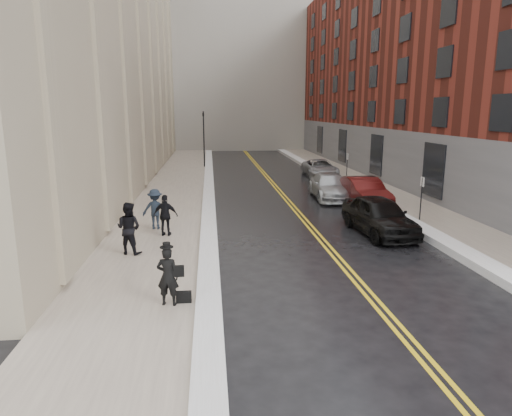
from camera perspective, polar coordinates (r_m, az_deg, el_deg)
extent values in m
plane|color=black|center=(13.68, 3.51, -10.80)|extent=(160.00, 160.00, 0.00)
cube|color=gray|center=(29.00, -10.46, 1.54)|extent=(4.00, 64.00, 0.15)
cube|color=gray|center=(30.95, 15.31, 1.97)|extent=(3.00, 64.00, 0.15)
cube|color=gold|center=(29.26, 3.10, 1.67)|extent=(0.12, 64.00, 0.01)
cube|color=gold|center=(29.29, 3.56, 1.68)|extent=(0.12, 64.00, 0.01)
cube|color=white|center=(28.89, -5.91, 1.75)|extent=(0.70, 60.80, 0.26)
cube|color=white|center=(30.33, 12.05, 2.08)|extent=(0.85, 60.80, 0.30)
cube|color=maroon|center=(40.64, 24.10, 16.35)|extent=(14.00, 50.00, 18.00)
cube|color=slate|center=(81.77, 6.23, 23.89)|extent=(22.00, 18.00, 44.00)
cylinder|color=black|center=(42.51, -6.53, 8.43)|extent=(0.12, 0.12, 5.20)
imported|color=black|center=(42.43, -6.60, 11.12)|extent=(0.18, 0.15, 0.90)
cylinder|color=black|center=(23.12, 19.92, 0.90)|extent=(0.06, 0.06, 2.20)
cube|color=white|center=(22.97, 20.09, 3.10)|extent=(0.02, 0.35, 0.45)
cylinder|color=black|center=(34.18, 11.29, 4.84)|extent=(0.06, 0.06, 2.20)
cube|color=white|center=(34.08, 11.36, 6.34)|extent=(0.02, 0.35, 0.45)
imported|color=black|center=(20.54, 15.14, -0.92)|extent=(2.35, 5.00, 1.65)
imported|color=#400C0B|center=(26.29, 13.33, 1.95)|extent=(1.87, 4.97, 1.62)
imported|color=#A0A4A8|center=(28.23, 9.27, 2.70)|extent=(2.32, 5.29, 1.51)
imported|color=#9EA0A6|center=(37.49, 8.01, 4.95)|extent=(2.31, 4.96, 1.38)
imported|color=black|center=(12.58, -10.97, -8.38)|extent=(0.65, 0.48, 1.63)
imported|color=black|center=(17.25, -15.62, -2.44)|extent=(1.14, 1.02, 1.92)
imported|color=black|center=(20.60, -12.47, -0.13)|extent=(1.20, 0.75, 1.78)
imported|color=black|center=(19.39, -11.23, -0.90)|extent=(1.07, 0.58, 1.74)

